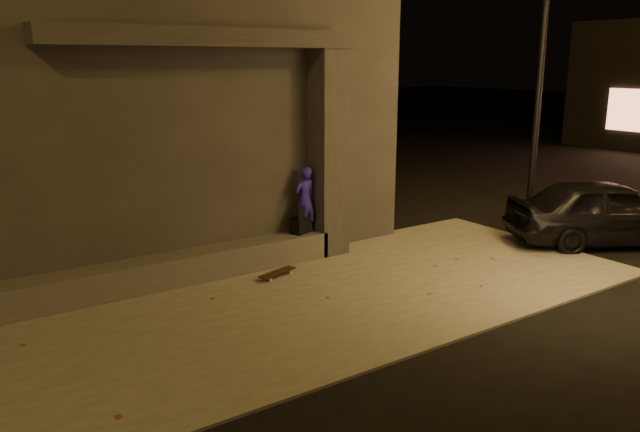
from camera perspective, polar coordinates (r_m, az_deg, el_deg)
ground at (r=7.73m, az=6.54°, el=-12.50°), size 120.00×120.00×0.00m
sidewalk at (r=9.18m, az=-1.69°, el=-7.85°), size 11.00×4.40×0.04m
building at (r=12.25m, az=-17.48°, el=9.48°), size 9.00×5.10×5.22m
ledge at (r=9.97m, az=-14.54°, el=-5.01°), size 6.00×0.55×0.45m
column at (r=11.04m, az=0.78°, el=5.68°), size 0.55×0.55×3.60m
canopy at (r=9.88m, az=-10.28°, el=15.78°), size 5.00×0.70×0.28m
skateboarder at (r=10.90m, az=-1.39°, el=1.49°), size 0.46×0.33×1.17m
backpack at (r=10.95m, az=-1.82°, el=-0.71°), size 0.40×0.33×0.49m
skateboard at (r=10.15m, az=-3.91°, el=-5.19°), size 0.74×0.39×0.08m
street_lamp_2 at (r=14.42m, az=19.81°, el=16.00°), size 0.36×0.36×7.30m
car_a at (r=13.11m, az=24.83°, el=0.36°), size 4.00×3.16×1.27m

